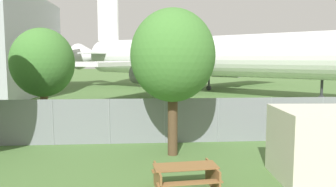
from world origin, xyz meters
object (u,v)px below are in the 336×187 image
(tree_near_hangar, at_px, (43,63))
(airplane, at_px, (207,57))
(picnic_bench_open_grass, at_px, (186,175))
(tree_left_of_cabin, at_px, (173,56))

(tree_near_hangar, bearing_deg, airplane, 54.91)
(picnic_bench_open_grass, bearing_deg, tree_left_of_cabin, 91.19)
(airplane, xyz_separation_m, picnic_bench_open_grass, (-5.92, -27.37, -3.65))
(picnic_bench_open_grass, relative_size, tree_left_of_cabin, 0.34)
(picnic_bench_open_grass, height_order, tree_left_of_cabin, tree_left_of_cabin)
(tree_left_of_cabin, bearing_deg, tree_near_hangar, 140.42)
(tree_near_hangar, relative_size, tree_left_of_cabin, 0.95)
(picnic_bench_open_grass, relative_size, tree_near_hangar, 0.36)
(tree_near_hangar, height_order, tree_left_of_cabin, tree_left_of_cabin)
(airplane, bearing_deg, tree_left_of_cabin, -62.69)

